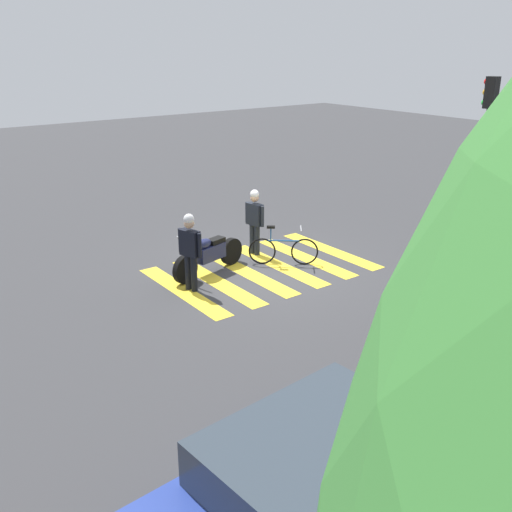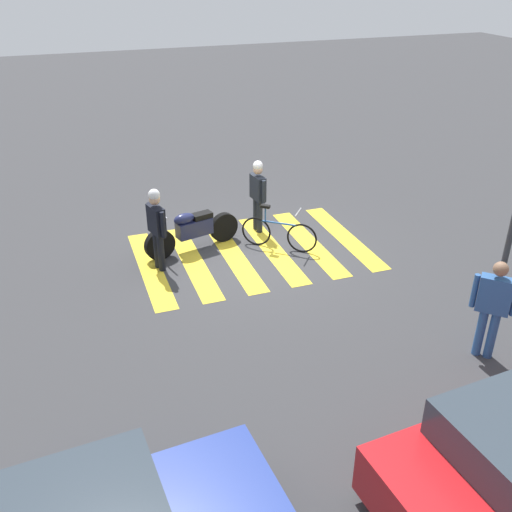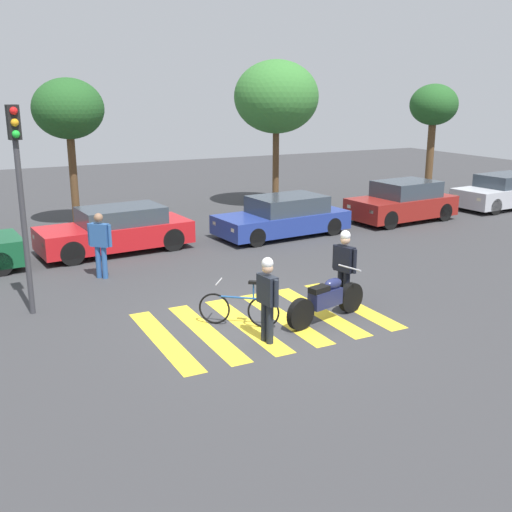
% 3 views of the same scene
% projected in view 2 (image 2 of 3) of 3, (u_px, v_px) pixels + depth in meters
% --- Properties ---
extents(ground_plane, '(60.00, 60.00, 0.00)m').
position_uv_depth(ground_plane, '(253.00, 252.00, 12.63)').
color(ground_plane, '#38383A').
extents(police_motorcycle, '(2.21, 0.82, 1.05)m').
position_uv_depth(police_motorcycle, '(193.00, 230.00, 12.52)').
color(police_motorcycle, black).
rests_on(police_motorcycle, ground_plane).
extents(leaning_bicycle, '(1.37, 1.11, 1.00)m').
position_uv_depth(leaning_bicycle, '(278.00, 233.00, 12.60)').
color(leaning_bicycle, black).
rests_on(leaning_bicycle, ground_plane).
extents(officer_on_foot, '(0.26, 0.65, 1.72)m').
position_uv_depth(officer_on_foot, '(258.00, 192.00, 13.13)').
color(officer_on_foot, '#1E232D').
rests_on(officer_on_foot, ground_plane).
extents(officer_by_motorcycle, '(0.32, 0.65, 1.76)m').
position_uv_depth(officer_by_motorcycle, '(157.00, 224.00, 11.49)').
color(officer_by_motorcycle, black).
rests_on(officer_by_motorcycle, ground_plane).
extents(pedestrian_bystander, '(0.51, 0.51, 1.73)m').
position_uv_depth(pedestrian_bystander, '(493.00, 304.00, 8.95)').
color(pedestrian_bystander, '#2D5999').
rests_on(pedestrian_bystander, ground_plane).
extents(crosswalk_stripes, '(4.95, 3.40, 0.01)m').
position_uv_depth(crosswalk_stripes, '(253.00, 252.00, 12.63)').
color(crosswalk_stripes, yellow).
rests_on(crosswalk_stripes, ground_plane).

